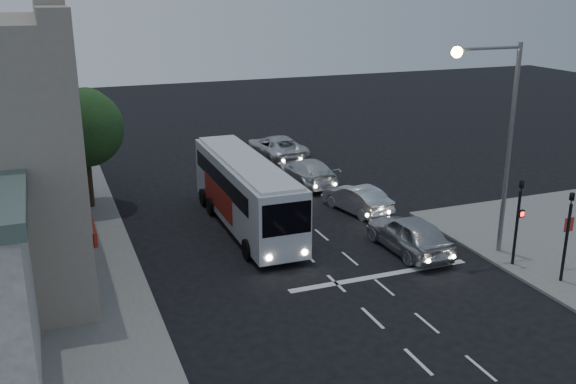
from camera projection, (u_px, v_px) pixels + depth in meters
name	position (u px, v px, depth m)	size (l,w,h in m)	color
ground	(359.00, 306.00, 23.63)	(120.00, 120.00, 0.00)	black
road_markings	(351.00, 266.00, 27.00)	(8.00, 30.55, 0.01)	silver
tour_bus	(246.00, 191.00, 30.95)	(2.64, 11.13, 3.41)	silver
car_suv	(409.00, 234.00, 28.26)	(1.97, 4.91, 1.67)	#B9B9BD
car_sedan_a	(357.00, 199.00, 33.34)	(1.50, 4.31, 1.42)	silver
car_sedan_b	(307.00, 171.00, 38.15)	(2.12, 5.22, 1.51)	silver
car_sedan_c	(276.00, 147.00, 43.71)	(2.71, 5.87, 1.63)	silver
traffic_signal_main	(519.00, 212.00, 26.20)	(0.25, 0.35, 4.10)	black
traffic_signal_side	(568.00, 226.00, 24.69)	(0.18, 0.15, 4.10)	black
regulatory_sign	(567.00, 234.00, 26.14)	(0.45, 0.12, 2.20)	slate
streetlight	(499.00, 127.00, 26.37)	(3.32, 0.44, 9.00)	slate
street_tree	(84.00, 125.00, 32.77)	(4.00, 4.00, 6.20)	black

